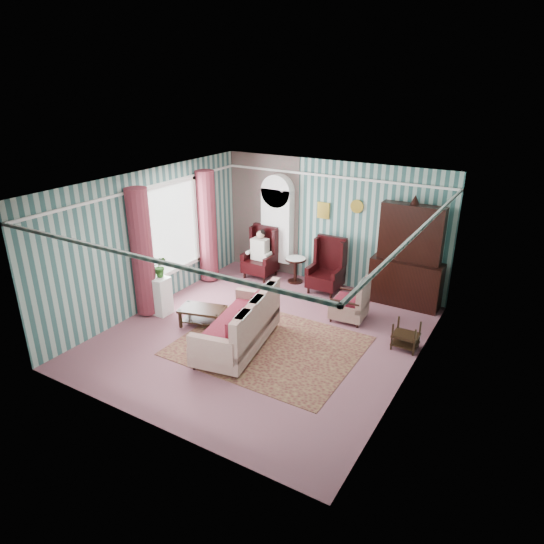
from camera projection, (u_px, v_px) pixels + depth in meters
The scene contains 17 objects.
floor at pixel (263, 335), 9.29m from camera, with size 6.00×6.00×0.00m, color #945660.
room_shell at pixel (239, 227), 8.96m from camera, with size 5.53×6.02×2.91m.
bookcase at pixel (277, 231), 11.77m from camera, with size 0.80×0.28×2.24m, color silver.
dresser_hutch at pixel (409, 253), 10.11m from camera, with size 1.50×0.56×2.36m, color black.
wingback_left at pixel (260, 253), 11.76m from camera, with size 0.76×0.80×1.25m, color black.
wingback_right at pixel (326, 266), 10.93m from camera, with size 0.76×0.80×1.25m, color black.
seated_woman at pixel (260, 254), 11.77m from camera, with size 0.44×0.40×1.18m, color silver, non-canonical shape.
round_side_table at pixel (295, 270), 11.58m from camera, with size 0.50×0.50×0.60m, color black.
nest_table at pixel (406, 335), 8.73m from camera, with size 0.45×0.38×0.54m, color black.
plant_stand at pixel (157, 295), 10.03m from camera, with size 0.55×0.35×0.80m, color white.
rug at pixel (269, 346), 8.90m from camera, with size 3.20×2.60×0.01m, color #54241C.
sofa at pixel (237, 325), 8.72m from camera, with size 2.09×1.05×0.90m, color beige.
floral_armchair at pixel (349, 299), 9.74m from camera, with size 0.74×0.71×0.90m, color beige.
coffee_table at pixel (203, 317), 9.59m from camera, with size 0.87×0.52×0.37m, color black.
potted_plant_a at pixel (150, 267), 9.80m from camera, with size 0.39×0.34×0.43m, color #224816.
potted_plant_b at pixel (161, 267), 9.80m from camera, with size 0.25×0.20×0.45m, color #215A1C.
potted_plant_c at pixel (151, 267), 9.86m from camera, with size 0.23×0.23×0.40m, color #1A531A.
Camera 1 is at (4.30, -6.93, 4.61)m, focal length 32.00 mm.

